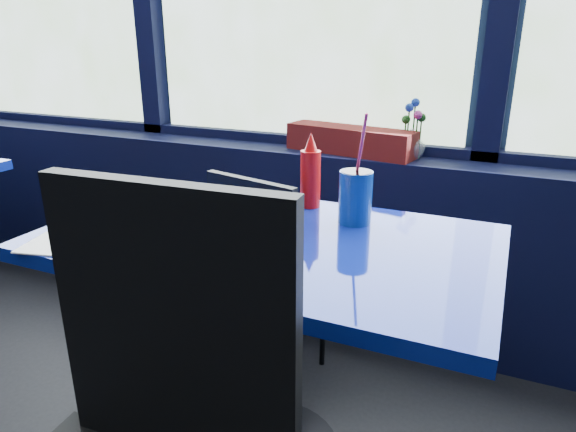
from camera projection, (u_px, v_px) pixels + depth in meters
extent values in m
cube|color=black|center=(292.00, 233.00, 2.36)|extent=(5.00, 0.26, 0.80)
cube|color=black|center=(300.00, 141.00, 2.29)|extent=(4.80, 0.08, 0.06)
cylinder|color=black|center=(268.00, 364.00, 1.51)|extent=(0.12, 0.12, 0.68)
cube|color=navy|center=(266.00, 242.00, 1.38)|extent=(1.20, 0.70, 0.04)
cube|color=black|center=(174.00, 329.00, 0.87)|extent=(0.45, 0.06, 0.52)
cube|color=black|center=(264.00, 277.00, 1.92)|extent=(0.45, 0.45, 0.04)
cube|color=black|center=(251.00, 240.00, 1.68)|extent=(0.35, 0.11, 0.41)
cylinder|color=black|center=(323.00, 322.00, 2.02)|extent=(0.02, 0.02, 0.38)
cylinder|color=black|center=(271.00, 361.00, 1.78)|extent=(0.02, 0.02, 0.38)
cylinder|color=black|center=(260.00, 298.00, 2.20)|extent=(0.02, 0.02, 0.38)
cylinder|color=black|center=(206.00, 330.00, 1.96)|extent=(0.02, 0.02, 0.38)
cube|color=maroon|center=(350.00, 140.00, 2.09)|extent=(0.55, 0.23, 0.11)
imported|color=silver|center=(411.00, 144.00, 2.01)|extent=(0.13, 0.14, 0.11)
cylinder|color=#1E5919|center=(407.00, 135.00, 2.00)|extent=(0.01, 0.01, 0.18)
sphere|color=blue|center=(409.00, 108.00, 1.97)|extent=(0.03, 0.03, 0.03)
cylinder|color=#1E5919|center=(416.00, 139.00, 1.98)|extent=(0.01, 0.01, 0.16)
sphere|color=#F147B0|center=(418.00, 115.00, 1.95)|extent=(0.03, 0.03, 0.03)
cylinder|color=#1E5919|center=(413.00, 132.00, 2.01)|extent=(0.01, 0.01, 0.20)
sphere|color=blue|center=(415.00, 103.00, 1.97)|extent=(0.03, 0.03, 0.03)
cylinder|color=#1E5919|center=(404.00, 140.00, 2.03)|extent=(0.01, 0.01, 0.13)
sphere|color=#1E5919|center=(406.00, 120.00, 2.00)|extent=(0.03, 0.03, 0.03)
cylinder|color=#1E5919|center=(420.00, 140.00, 2.00)|extent=(0.01, 0.01, 0.14)
sphere|color=#1E5919|center=(422.00, 118.00, 1.97)|extent=(0.03, 0.03, 0.03)
cylinder|color=red|center=(181.00, 251.00, 1.22)|extent=(0.33, 0.33, 0.05)
cylinder|color=white|center=(182.00, 255.00, 1.22)|extent=(0.32, 0.32, 0.00)
cylinder|color=silver|center=(226.00, 240.00, 1.20)|extent=(0.10, 0.10, 0.08)
sphere|color=brown|center=(173.00, 238.00, 1.19)|extent=(0.06, 0.06, 0.06)
cylinder|color=red|center=(171.00, 228.00, 1.20)|extent=(0.06, 0.06, 0.01)
cylinder|color=red|center=(310.00, 179.00, 1.58)|extent=(0.06, 0.06, 0.18)
cone|color=red|center=(311.00, 142.00, 1.54)|extent=(0.04, 0.04, 0.06)
cylinder|color=navy|center=(355.00, 197.00, 1.45)|extent=(0.09, 0.09, 0.15)
cylinder|color=black|center=(356.00, 173.00, 1.43)|extent=(0.09, 0.09, 0.01)
cylinder|color=#FF3570|center=(361.00, 149.00, 1.39)|extent=(0.05, 0.07, 0.21)
cube|color=white|center=(54.00, 244.00, 1.32)|extent=(0.17, 0.17, 0.00)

